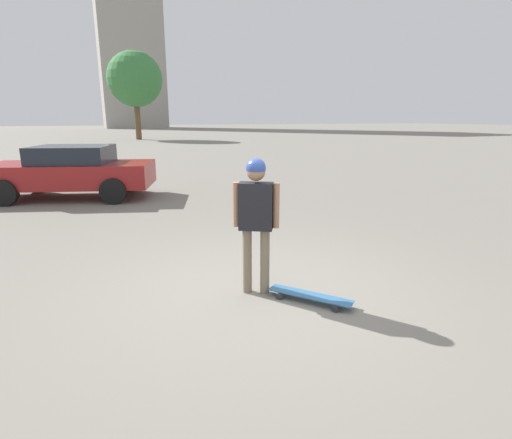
{
  "coord_description": "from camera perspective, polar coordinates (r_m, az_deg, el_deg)",
  "views": [
    {
      "loc": [
        -4.17,
        1.78,
        2.09
      ],
      "look_at": [
        0.0,
        0.0,
        0.92
      ],
      "focal_mm": 28.0,
      "sensor_mm": 36.0,
      "label": 1
    }
  ],
  "objects": [
    {
      "name": "ground_plane",
      "position": [
        4.99,
        -0.0,
        -10.32
      ],
      "size": [
        220.0,
        220.0,
        0.0
      ],
      "primitive_type": "plane",
      "color": "gray"
    },
    {
      "name": "person",
      "position": [
        4.65,
        -0.0,
        1.37
      ],
      "size": [
        0.37,
        0.48,
        1.64
      ],
      "rotation": [
        0.0,
        0.0,
        -2.11
      ],
      "color": "#7A6B56",
      "rests_on": "ground_plane"
    },
    {
      "name": "skateboard",
      "position": [
        4.77,
        7.72,
        -10.78
      ],
      "size": [
        0.9,
        0.78,
        0.09
      ],
      "rotation": [
        0.0,
        0.0,
        0.67
      ],
      "color": "#336693",
      "rests_on": "ground_plane"
    },
    {
      "name": "car_parked_near",
      "position": [
        11.61,
        -24.89,
        6.32
      ],
      "size": [
        2.96,
        4.48,
        1.37
      ],
      "rotation": [
        0.0,
        0.0,
        1.26
      ],
      "color": "maroon",
      "rests_on": "ground_plane"
    },
    {
      "name": "building_block_distant",
      "position": [
        88.69,
        -17.97,
        26.96
      ],
      "size": [
        10.49,
        11.59,
        44.65
      ],
      "color": "#9E998E",
      "rests_on": "ground_plane"
    },
    {
      "name": "tree_distant",
      "position": [
        40.93,
        -16.92,
        18.61
      ],
      "size": [
        5.06,
        5.06,
        8.07
      ],
      "color": "brown",
      "rests_on": "ground_plane"
    }
  ]
}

